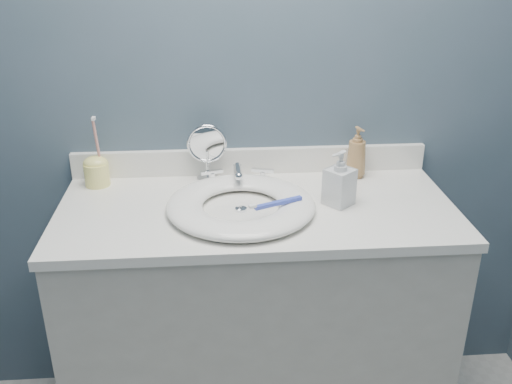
{
  "coord_description": "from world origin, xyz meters",
  "views": [
    {
      "loc": [
        -0.12,
        -0.6,
        1.65
      ],
      "look_at": [
        -0.0,
        0.94,
        0.94
      ],
      "focal_mm": 40.0,
      "sensor_mm": 36.0,
      "label": 1
    }
  ],
  "objects": [
    {
      "name": "soap_bottle_amber",
      "position": [
        0.36,
        1.18,
        0.97
      ],
      "size": [
        0.08,
        0.09,
        0.18
      ],
      "primitive_type": "imported",
      "rotation": [
        0.0,
        0.0,
        0.3
      ],
      "color": "#9F7547",
      "rests_on": "countertop"
    },
    {
      "name": "toothbrush_lying",
      "position": [
        0.05,
        0.89,
        0.92
      ],
      "size": [
        0.17,
        0.08,
        0.02
      ],
      "rotation": [
        0.0,
        0.0,
        0.4
      ],
      "color": "#3649C1",
      "rests_on": "basin"
    },
    {
      "name": "makeup_mirror",
      "position": [
        -0.15,
        1.19,
        0.99
      ],
      "size": [
        0.13,
        0.08,
        0.2
      ],
      "rotation": [
        0.0,
        0.0,
        -0.02
      ],
      "color": "silver",
      "rests_on": "countertop"
    },
    {
      "name": "faucet",
      "position": [
        -0.05,
        1.14,
        0.91
      ],
      "size": [
        0.25,
        0.13,
        0.07
      ],
      "color": "silver",
      "rests_on": "countertop"
    },
    {
      "name": "countertop",
      "position": [
        0.0,
        0.97,
        0.86
      ],
      "size": [
        1.22,
        0.57,
        0.03
      ],
      "primitive_type": "cube",
      "color": "white",
      "rests_on": "vanity_cabinet"
    },
    {
      "name": "backsplash",
      "position": [
        0.0,
        1.24,
        0.93
      ],
      "size": [
        1.22,
        0.02,
        0.09
      ],
      "primitive_type": "cube",
      "color": "white",
      "rests_on": "countertop"
    },
    {
      "name": "back_wall",
      "position": [
        0.0,
        1.25,
        1.2
      ],
      "size": [
        2.2,
        0.02,
        2.4
      ],
      "primitive_type": "cube",
      "color": "#3F525E",
      "rests_on": "ground"
    },
    {
      "name": "vanity_cabinet",
      "position": [
        0.0,
        0.97,
        0.42
      ],
      "size": [
        1.2,
        0.55,
        0.85
      ],
      "primitive_type": "cube",
      "color": "beige",
      "rests_on": "ground"
    },
    {
      "name": "toothbrush_holder",
      "position": [
        -0.51,
        1.17,
        0.93
      ],
      "size": [
        0.08,
        0.08,
        0.24
      ],
      "rotation": [
        0.0,
        0.0,
        -0.34
      ],
      "color": "#FDF27E",
      "rests_on": "countertop"
    },
    {
      "name": "basin",
      "position": [
        -0.05,
        0.94,
        0.9
      ],
      "size": [
        0.45,
        0.45,
        0.04
      ],
      "primitive_type": null,
      "color": "white",
      "rests_on": "countertop"
    },
    {
      "name": "drain",
      "position": [
        -0.05,
        0.94,
        0.88
      ],
      "size": [
        0.04,
        0.04,
        0.01
      ],
      "primitive_type": "cylinder",
      "color": "silver",
      "rests_on": "countertop"
    },
    {
      "name": "soap_bottle_clear",
      "position": [
        0.25,
        0.97,
        0.97
      ],
      "size": [
        0.11,
        0.11,
        0.17
      ],
      "primitive_type": "imported",
      "rotation": [
        0.0,
        0.0,
        -0.87
      ],
      "color": "silver",
      "rests_on": "countertop"
    }
  ]
}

